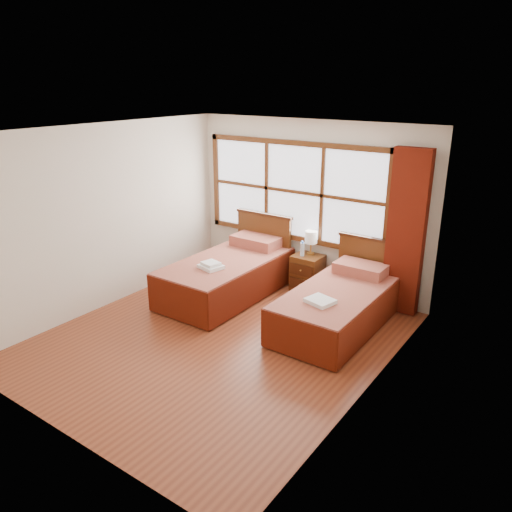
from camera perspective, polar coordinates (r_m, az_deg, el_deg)
The scene contains 15 objects.
floor at distance 6.51m, azimuth -4.29°, elevation -9.38°, with size 4.50×4.50×0.00m, color brown.
ceiling at distance 5.73m, azimuth -4.96°, elevation 14.04°, with size 4.50×4.50×0.00m, color white.
wall_back at distance 7.79m, azimuth 6.03°, elevation 5.75°, with size 4.00×4.00×0.00m, color silver.
wall_left at distance 7.38m, azimuth -16.70°, elevation 4.26°, with size 4.50×4.50×0.00m, color silver.
wall_right at distance 5.03m, azimuth 13.31°, elevation -2.53°, with size 4.50×4.50×0.00m, color silver.
window at distance 7.83m, azimuth 4.34°, elevation 7.38°, with size 3.16×0.06×1.56m.
curtain at distance 7.08m, azimuth 16.78°, elevation 2.52°, with size 0.50×0.16×2.30m, color #5E1509.
bed_left at distance 7.64m, azimuth -3.10°, elevation -2.05°, with size 1.12×2.17×1.09m.
bed_right at distance 6.76m, azimuth 9.42°, elevation -5.55°, with size 1.04×2.06×1.01m.
nightstand at distance 7.80m, azimuth 5.89°, elevation -1.99°, with size 0.44×0.43×0.59m.
towels_left at distance 7.17m, azimuth -5.17°, elevation -1.10°, with size 0.37×0.34×0.09m.
towels_right at distance 6.22m, azimuth 7.35°, elevation -5.11°, with size 0.38×0.35×0.05m.
lamp at distance 7.70m, azimuth 6.32°, elevation 2.08°, with size 0.19×0.19×0.37m.
bottle_near at distance 7.69m, azimuth 5.30°, elevation 0.87°, with size 0.06×0.06×0.23m.
bottle_far at distance 7.65m, azimuth 5.32°, elevation 0.78°, with size 0.06×0.06×0.23m.
Camera 1 is at (3.66, -4.37, 3.14)m, focal length 35.00 mm.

